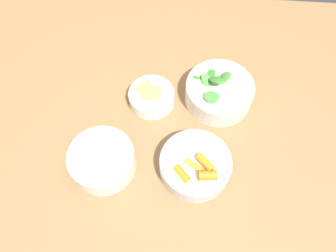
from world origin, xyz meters
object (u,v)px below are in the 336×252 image
Objects in this scene: bowl_greens at (219,91)px; bowl_cookies at (151,96)px; bowl_carrots at (195,165)px; bowl_beans_hotdog at (102,160)px.

bowl_cookies is at bearing 6.77° from bowl_greens.
bowl_carrots reaches higher than bowl_cookies.
bowl_greens is at bearing -104.19° from bowl_carrots.
bowl_cookies is (0.13, -0.19, -0.01)m from bowl_carrots.
bowl_beans_hotdog is at bearing 38.67° from bowl_greens.
bowl_cookies is at bearing -56.80° from bowl_carrots.
bowl_cookies is (0.18, 0.02, -0.01)m from bowl_greens.
bowl_greens is 0.36m from bowl_beans_hotdog.
bowl_greens is 1.45× the size of bowl_cookies.
bowl_carrots is 0.22m from bowl_beans_hotdog.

